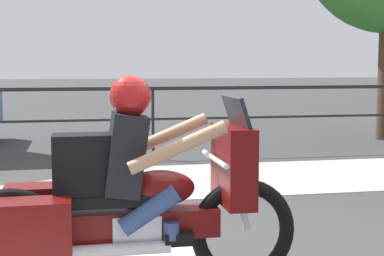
{
  "coord_description": "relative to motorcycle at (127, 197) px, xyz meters",
  "views": [
    {
      "loc": [
        -1.28,
        -4.57,
        1.63
      ],
      "look_at": [
        -0.44,
        -0.3,
        1.15
      ],
      "focal_mm": 55.0,
      "sensor_mm": 36.0,
      "label": 1
    }
  ],
  "objects": [
    {
      "name": "sidewalk_band",
      "position": [
        0.94,
        3.9,
        -0.68
      ],
      "size": [
        44.0,
        2.4,
        0.01
      ],
      "primitive_type": "cube",
      "color": "#B7B2A8",
      "rests_on": "ground"
    },
    {
      "name": "motorcycle",
      "position": [
        0.0,
        0.0,
        0.0
      ],
      "size": [
        2.44,
        0.76,
        1.55
      ],
      "rotation": [
        0.0,
        0.0,
        0.02
      ],
      "color": "black",
      "rests_on": "ground"
    },
    {
      "name": "fence_railing",
      "position": [
        0.94,
        5.9,
        0.28
      ],
      "size": [
        36.0,
        0.05,
        1.23
      ],
      "color": "black",
      "rests_on": "ground"
    }
  ]
}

